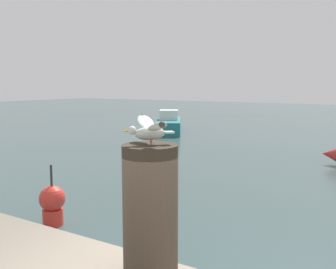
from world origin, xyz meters
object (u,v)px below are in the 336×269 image
Objects in this scene: mooring_post at (150,211)px; channel_buoy at (52,204)px; seagull at (149,130)px; boat_teal at (169,123)px.

channel_buoy is at bearing 146.40° from mooring_post.
seagull is at bearing -33.63° from channel_buoy.
mooring_post is at bearing -33.60° from channel_buoy.
seagull reaches higher than channel_buoy.
boat_teal is at bearing 121.80° from seagull.
channel_buoy is at bearing -66.13° from boat_teal.
mooring_post is 0.77× the size of channel_buoy.
boat_teal is at bearing 113.87° from channel_buoy.
channel_buoy is (-4.83, 3.21, -1.60)m from mooring_post.
mooring_post is 22.62m from boat_teal.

